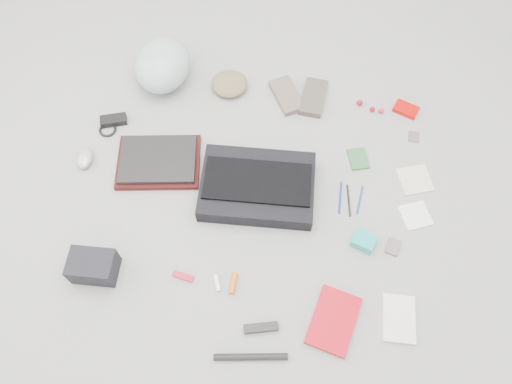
# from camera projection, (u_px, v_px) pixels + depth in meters

# --- Properties ---
(ground_plane) EXTENTS (4.00, 4.00, 0.00)m
(ground_plane) POSITION_uv_depth(u_px,v_px,m) (256.00, 198.00, 2.11)
(ground_plane) COLOR gray
(messenger_bag) EXTENTS (0.49, 0.36, 0.08)m
(messenger_bag) POSITION_uv_depth(u_px,v_px,m) (257.00, 187.00, 2.09)
(messenger_bag) COLOR black
(messenger_bag) RESTS_ON ground_plane
(bag_flap) EXTENTS (0.45, 0.23, 0.01)m
(bag_flap) POSITION_uv_depth(u_px,v_px,m) (257.00, 181.00, 2.05)
(bag_flap) COLOR black
(bag_flap) RESTS_ON messenger_bag
(laptop_sleeve) EXTENTS (0.40, 0.32, 0.02)m
(laptop_sleeve) POSITION_uv_depth(u_px,v_px,m) (159.00, 162.00, 2.18)
(laptop_sleeve) COLOR #400F10
(laptop_sleeve) RESTS_ON ground_plane
(laptop) EXTENTS (0.36, 0.29, 0.02)m
(laptop) POSITION_uv_depth(u_px,v_px,m) (158.00, 159.00, 2.15)
(laptop) COLOR black
(laptop) RESTS_ON laptop_sleeve
(bike_helmet) EXTENTS (0.26, 0.32, 0.19)m
(bike_helmet) POSITION_uv_depth(u_px,v_px,m) (162.00, 65.00, 2.33)
(bike_helmet) COLOR #ADC7C3
(bike_helmet) RESTS_ON ground_plane
(beanie) EXTENTS (0.20, 0.19, 0.06)m
(beanie) POSITION_uv_depth(u_px,v_px,m) (230.00, 84.00, 2.36)
(beanie) COLOR olive
(beanie) RESTS_ON ground_plane
(mitten_left) EXTENTS (0.19, 0.23, 0.03)m
(mitten_left) POSITION_uv_depth(u_px,v_px,m) (287.00, 96.00, 2.34)
(mitten_left) COLOR #735F50
(mitten_left) RESTS_ON ground_plane
(mitten_right) EXTENTS (0.12, 0.22, 0.03)m
(mitten_right) POSITION_uv_depth(u_px,v_px,m) (313.00, 97.00, 2.34)
(mitten_right) COLOR #534A42
(mitten_right) RESTS_ON ground_plane
(power_brick) EXTENTS (0.13, 0.09, 0.03)m
(power_brick) POSITION_uv_depth(u_px,v_px,m) (114.00, 120.00, 2.28)
(power_brick) COLOR black
(power_brick) RESTS_ON ground_plane
(cable_coil) EXTENTS (0.08, 0.08, 0.01)m
(cable_coil) POSITION_uv_depth(u_px,v_px,m) (108.00, 130.00, 2.26)
(cable_coil) COLOR black
(cable_coil) RESTS_ON ground_plane
(mouse) EXTENTS (0.08, 0.12, 0.04)m
(mouse) POSITION_uv_depth(u_px,v_px,m) (85.00, 158.00, 2.17)
(mouse) COLOR #A7A7A7
(mouse) RESTS_ON ground_plane
(camera_bag) EXTENTS (0.18, 0.13, 0.11)m
(camera_bag) POSITION_uv_depth(u_px,v_px,m) (93.00, 266.00, 1.90)
(camera_bag) COLOR black
(camera_bag) RESTS_ON ground_plane
(multitool) EXTENTS (0.09, 0.04, 0.01)m
(multitool) POSITION_uv_depth(u_px,v_px,m) (183.00, 276.00, 1.94)
(multitool) COLOR red
(multitool) RESTS_ON ground_plane
(toiletry_tube_white) EXTENTS (0.04, 0.07, 0.02)m
(toiletry_tube_white) POSITION_uv_depth(u_px,v_px,m) (217.00, 283.00, 1.92)
(toiletry_tube_white) COLOR white
(toiletry_tube_white) RESTS_ON ground_plane
(toiletry_tube_orange) EXTENTS (0.02, 0.08, 0.02)m
(toiletry_tube_orange) POSITION_uv_depth(u_px,v_px,m) (233.00, 283.00, 1.92)
(toiletry_tube_orange) COLOR orange
(toiletry_tube_orange) RESTS_ON ground_plane
(u_lock) EXTENTS (0.13, 0.06, 0.03)m
(u_lock) POSITION_uv_depth(u_px,v_px,m) (261.00, 328.00, 1.84)
(u_lock) COLOR black
(u_lock) RESTS_ON ground_plane
(bike_pump) EXTENTS (0.27, 0.07, 0.02)m
(bike_pump) POSITION_uv_depth(u_px,v_px,m) (251.00, 357.00, 1.79)
(bike_pump) COLOR black
(bike_pump) RESTS_ON ground_plane
(book_red) EXTENTS (0.20, 0.26, 0.02)m
(book_red) POSITION_uv_depth(u_px,v_px,m) (333.00, 321.00, 1.85)
(book_red) COLOR red
(book_red) RESTS_ON ground_plane
(book_white) EXTENTS (0.13, 0.18, 0.02)m
(book_white) POSITION_uv_depth(u_px,v_px,m) (399.00, 319.00, 1.86)
(book_white) COLOR silver
(book_white) RESTS_ON ground_plane
(notepad) EXTENTS (0.11, 0.12, 0.01)m
(notepad) POSITION_uv_depth(u_px,v_px,m) (358.00, 159.00, 2.19)
(notepad) COLOR #306434
(notepad) RESTS_ON ground_plane
(pen_blue) EXTENTS (0.01, 0.15, 0.01)m
(pen_blue) POSITION_uv_depth(u_px,v_px,m) (340.00, 197.00, 2.10)
(pen_blue) COLOR navy
(pen_blue) RESTS_ON ground_plane
(pen_black) EXTENTS (0.03, 0.15, 0.01)m
(pen_black) POSITION_uv_depth(u_px,v_px,m) (349.00, 200.00, 2.10)
(pen_black) COLOR black
(pen_black) RESTS_ON ground_plane
(pen_navy) EXTENTS (0.02, 0.13, 0.01)m
(pen_navy) POSITION_uv_depth(u_px,v_px,m) (360.00, 200.00, 2.10)
(pen_navy) COLOR navy
(pen_navy) RESTS_ON ground_plane
(accordion_wallet) EXTENTS (0.11, 0.10, 0.04)m
(accordion_wallet) POSITION_uv_depth(u_px,v_px,m) (364.00, 241.00, 1.99)
(accordion_wallet) COLOR #1BB4AF
(accordion_wallet) RESTS_ON ground_plane
(card_deck) EXTENTS (0.06, 0.08, 0.01)m
(card_deck) POSITION_uv_depth(u_px,v_px,m) (393.00, 247.00, 2.00)
(card_deck) COLOR slate
(card_deck) RESTS_ON ground_plane
(napkin_top) EXTENTS (0.17, 0.17, 0.01)m
(napkin_top) POSITION_uv_depth(u_px,v_px,m) (415.00, 180.00, 2.14)
(napkin_top) COLOR beige
(napkin_top) RESTS_ON ground_plane
(napkin_bottom) EXTENTS (0.15, 0.15, 0.01)m
(napkin_bottom) POSITION_uv_depth(u_px,v_px,m) (415.00, 215.00, 2.06)
(napkin_bottom) COLOR white
(napkin_bottom) RESTS_ON ground_plane
(lollipop_a) EXTENTS (0.03, 0.03, 0.03)m
(lollipop_a) POSITION_uv_depth(u_px,v_px,m) (360.00, 103.00, 2.33)
(lollipop_a) COLOR #A11017
(lollipop_a) RESTS_ON ground_plane
(lollipop_b) EXTENTS (0.02, 0.02, 0.02)m
(lollipop_b) POSITION_uv_depth(u_px,v_px,m) (372.00, 109.00, 2.31)
(lollipop_b) COLOR #A30617
(lollipop_b) RESTS_ON ground_plane
(lollipop_c) EXTENTS (0.03, 0.03, 0.02)m
(lollipop_c) POSITION_uv_depth(u_px,v_px,m) (381.00, 111.00, 2.31)
(lollipop_c) COLOR red
(lollipop_c) RESTS_ON ground_plane
(altoids_tin) EXTENTS (0.13, 0.10, 0.02)m
(altoids_tin) POSITION_uv_depth(u_px,v_px,m) (406.00, 109.00, 2.31)
(altoids_tin) COLOR red
(altoids_tin) RESTS_ON ground_plane
(stamp_sheet) EXTENTS (0.05, 0.06, 0.00)m
(stamp_sheet) POSITION_uv_depth(u_px,v_px,m) (414.00, 137.00, 2.25)
(stamp_sheet) COLOR slate
(stamp_sheet) RESTS_ON ground_plane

